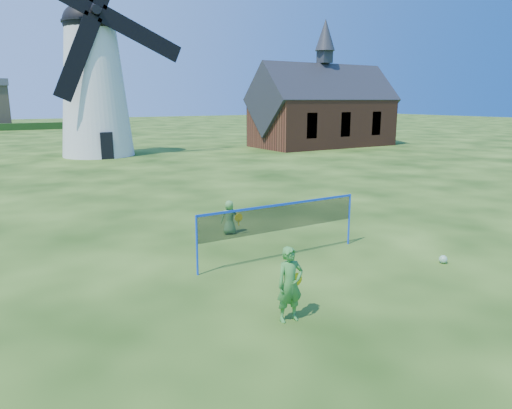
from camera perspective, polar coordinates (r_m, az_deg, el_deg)
The scene contains 7 objects.
ground at distance 12.66m, azimuth 0.40°, elevation -7.17°, with size 220.00×220.00×0.00m, color black.
windmill at distance 38.72m, azimuth -19.18°, elevation 14.06°, with size 12.66×5.41×16.77m.
chapel at distance 45.18m, azimuth 8.19°, elevation 11.19°, with size 13.56×6.58×11.47m.
badminton_net at distance 12.75m, azimuth 3.03°, elevation -1.68°, with size 5.05×0.05×1.55m.
player_girl at distance 9.30m, azimuth 4.17°, elevation -9.70°, with size 0.72×0.43×1.52m.
player_boy at distance 15.22m, azimuth -3.25°, elevation -1.57°, with size 0.67×0.50×1.11m.
play_ball at distance 13.58m, azimuth 21.89°, elevation -6.23°, with size 0.22×0.22×0.22m, color green.
Camera 1 is at (-6.24, -10.14, 4.30)m, focal length 32.75 mm.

